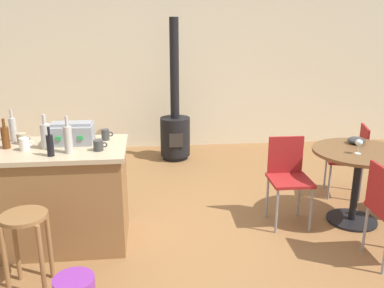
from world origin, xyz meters
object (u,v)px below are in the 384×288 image
Objects in this scene: bottle_3 at (13,129)px; serving_bowl at (356,140)px; wood_stove at (175,127)px; bottle_0 at (5,137)px; bottle_1 at (50,145)px; wine_glass at (359,143)px; bottle_2 at (46,136)px; folding_chair_far at (288,174)px; cup_0 at (22,138)px; dining_table at (358,168)px; folding_chair_near at (351,155)px; cup_2 at (106,135)px; kitchen_island at (51,196)px; cup_1 at (99,145)px; bottle_4 at (68,139)px; wooden_stool at (26,234)px; cup_3 at (25,144)px; toolbox at (72,133)px.

bottle_3 is 1.67× the size of serving_bowl.
wood_stove is 2.69m from bottle_3.
bottle_0 is 0.50m from bottle_1.
bottle_2 is at bearing -179.37° from wine_glass.
folding_chair_far is 2.56m from cup_0.
folding_chair_near is at bearing 67.91° from dining_table.
cup_0 is at bearing -176.97° from cup_2.
kitchen_island is at bearing -31.95° from cup_0.
cup_2 reaches higher than cup_1.
bottle_4 is 2.86m from serving_bowl.
kitchen_island is 1.65× the size of folding_chair_near.
kitchen_island is 0.65m from bottle_4.
bottle_3 is 3.24m from wine_glass.
bottle_0 is 0.82m from cup_1.
folding_chair_far is at bearing 20.89° from wooden_stool.
bottle_3 is at bearing 143.77° from bottle_4.
bottle_1 is at bearing -164.12° from cup_1.
dining_table is at bearing 52.58° from wine_glass.
wood_stove reaches higher than bottle_0.
cup_1 is at bearing -25.13° from bottle_3.
wood_stove is at bearing 61.55° from bottle_2.
bottle_1 is at bearing -162.59° from folding_chair_near.
bottle_3 is 2.47× the size of cup_0.
folding_chair_far is 7.27× the size of cup_3.
wine_glass is (-0.07, -0.10, 0.29)m from dining_table.
bottle_2 reaches higher than dining_table.
bottle_1 is 2.29× the size of cup_2.
wooden_stool is 0.72× the size of folding_chair_far.
wooden_stool is 5.25× the size of cup_1.
bottle_3 reaches higher than folding_chair_near.
folding_chair_near is 6.92× the size of cup_0.
kitchen_island is at bearing -36.04° from bottle_3.
toolbox reaches higher than cup_0.
kitchen_island reaches higher than folding_chair_far.
cup_2 is 2.55m from serving_bowl.
cup_0 is at bearing 130.68° from bottle_1.
kitchen_island is at bearing -2.98° from bottle_0.
folding_chair_far is at bearing -149.45° from folding_chair_near.
bottle_3 reaches higher than kitchen_island.
wooden_stool is 1.16m from cup_2.
folding_chair_near is at bearing 11.49° from cup_2.
bottle_4 reaches higher than toolbox.
folding_chair_far is 0.43× the size of wood_stove.
bottle_4 is (-1.06, -2.49, 0.56)m from wood_stove.
cup_3 reaches higher than kitchen_island.
folding_chair_near is 3.32m from bottle_1.
bottle_3 is 2.50× the size of cup_3.
wooden_stool is at bearing -76.41° from cup_0.
wood_stove is at bearing 54.88° from cup_0.
kitchen_island is at bearing 87.39° from wooden_stool.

